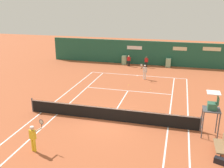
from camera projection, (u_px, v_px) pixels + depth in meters
name	position (u px, v px, depth m)	size (l,w,h in m)	color
ground_plane	(112.00, 117.00, 18.60)	(80.00, 80.00, 0.01)	#B25633
tennis_net	(110.00, 114.00, 17.92)	(12.10, 0.10, 1.07)	#4C4C51
sponsor_back_wall	(145.00, 53.00, 33.21)	(25.00, 1.02, 3.06)	#1E5642
umpire_chair	(212.00, 108.00, 15.49)	(1.00, 1.00, 2.85)	#47474C
player_bench	(222.00, 145.00, 14.05)	(0.54, 1.56, 0.88)	#38383D
player_on_baseline	(145.00, 71.00, 27.14)	(0.71, 0.64, 1.78)	white
player_near_side	(33.00, 136.00, 14.14)	(0.72, 0.64, 1.77)	yellow
ball_kid_centre_post	(129.00, 60.00, 32.58)	(0.46, 0.22, 1.39)	black
ball_kid_left_post	(146.00, 61.00, 32.04)	(0.45, 0.19, 1.35)	black
tennis_ball_by_sideline	(151.00, 90.00, 24.07)	(0.07, 0.07, 0.07)	#CCE033
tennis_ball_near_service_line	(129.00, 85.00, 25.50)	(0.07, 0.07, 0.07)	#CCE033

